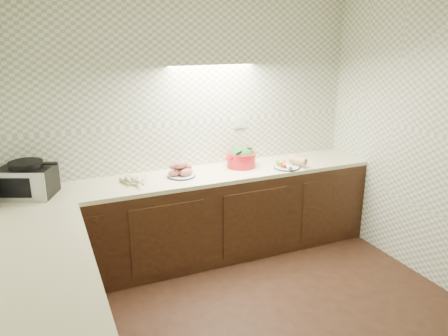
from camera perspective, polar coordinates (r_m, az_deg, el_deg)
name	(u,v)px	position (r m, az deg, el deg)	size (l,w,h in m)	color
room	(284,133)	(2.80, 7.80, 4.56)	(3.60, 3.60, 2.60)	black
counter	(159,268)	(3.58, -8.53, -12.83)	(3.60, 3.60, 0.90)	black
toaster_oven	(27,180)	(4.06, -24.29, -1.43)	(0.52, 0.47, 0.30)	black
parsnip_pile	(142,179)	(4.14, -10.69, -1.42)	(0.37, 0.30, 0.07)	beige
sweet_potato_plate	(181,171)	(4.24, -5.62, -0.36)	(0.28, 0.27, 0.16)	#14133A
onion_bowl	(184,168)	(4.37, -5.23, -0.05)	(0.14, 0.14, 0.11)	black
dutch_oven	(241,157)	(4.52, 2.26, 1.42)	(0.37, 0.37, 0.21)	red
veg_plate	(290,163)	(4.57, 8.56, 0.71)	(0.34, 0.33, 0.13)	#14133A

